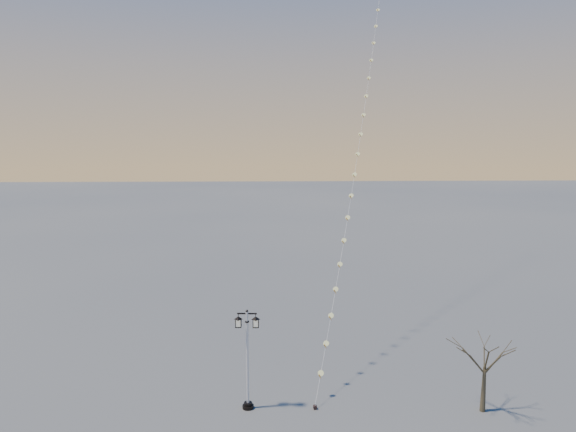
{
  "coord_description": "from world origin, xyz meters",
  "views": [
    {
      "loc": [
        -2.31,
        -22.95,
        13.55
      ],
      "look_at": [
        -1.2,
        6.47,
        9.24
      ],
      "focal_mm": 32.27,
      "sensor_mm": 36.0,
      "label": 1
    }
  ],
  "objects": [
    {
      "name": "ground",
      "position": [
        0.0,
        0.0,
        0.0
      ],
      "size": [
        300.0,
        300.0,
        0.0
      ],
      "primitive_type": "plane",
      "color": "#575957",
      "rests_on": "ground"
    },
    {
      "name": "street_lamp",
      "position": [
        -3.42,
        1.83,
        2.89
      ],
      "size": [
        1.32,
        0.58,
        5.22
      ],
      "rotation": [
        0.0,
        0.0,
        -0.06
      ],
      "color": "black",
      "rests_on": "ground"
    },
    {
      "name": "bare_tree",
      "position": [
        8.44,
        1.09,
        3.0
      ],
      "size": [
        2.6,
        2.6,
        4.32
      ],
      "rotation": [
        0.0,
        0.0,
        0.24
      ],
      "color": "#423A26",
      "rests_on": "ground"
    },
    {
      "name": "kite_train",
      "position": [
        5.33,
        17.92,
        19.27
      ],
      "size": [
        11.26,
        33.21,
        38.73
      ],
      "rotation": [
        0.0,
        0.0,
        0.26
      ],
      "color": "black",
      "rests_on": "ground"
    }
  ]
}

